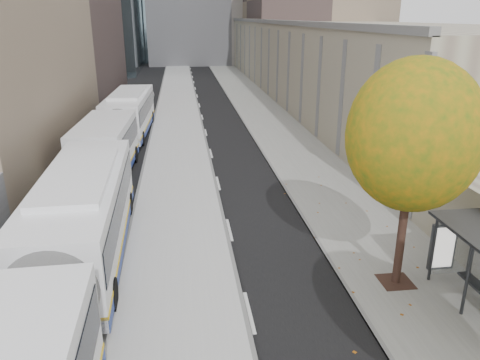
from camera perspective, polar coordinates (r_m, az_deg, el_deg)
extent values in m
cube|color=silver|center=(36.32, -7.62, 5.40)|extent=(4.25, 150.00, 0.15)
cube|color=gray|center=(37.11, 4.88, 5.75)|extent=(4.75, 150.00, 0.08)
cube|color=gray|center=(67.18, 9.59, 15.08)|extent=(18.00, 92.00, 8.00)
cylinder|color=black|center=(16.61, 19.02, -6.86)|extent=(0.28, 0.28, 3.24)
sphere|color=#2F6013|center=(15.44, 20.46, 5.12)|extent=(4.20, 4.20, 4.20)
cube|color=white|center=(14.67, -21.10, -11.17)|extent=(3.31, 19.37, 3.22)
cube|color=black|center=(14.39, -21.39, -9.14)|extent=(3.35, 18.60, 1.12)
cube|color=white|center=(33.34, -14.27, 6.34)|extent=(3.49, 18.82, 3.12)
cube|color=black|center=(33.22, -14.35, 7.30)|extent=(3.52, 18.08, 1.08)
cube|color=#026D29|center=(24.52, -16.58, 0.62)|extent=(1.98, 0.14, 1.21)
imported|color=white|center=(52.30, -11.63, 10.06)|extent=(2.26, 3.87, 1.24)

